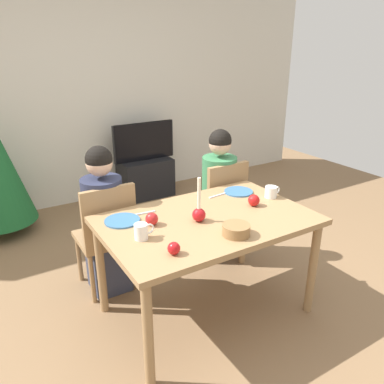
{
  "coord_description": "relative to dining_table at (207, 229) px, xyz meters",
  "views": [
    {
      "loc": [
        -1.29,
        -1.92,
        1.85
      ],
      "look_at": [
        0.0,
        0.2,
        0.87
      ],
      "focal_mm": 35.74,
      "sensor_mm": 36.0,
      "label": 1
    }
  ],
  "objects": [
    {
      "name": "candle_centerpiece",
      "position": [
        -0.07,
        -0.01,
        0.15
      ],
      "size": [
        0.09,
        0.09,
        0.3
      ],
      "color": "red",
      "rests_on": "dining_table"
    },
    {
      "name": "ground_plane",
      "position": [
        0.0,
        0.0,
        -0.67
      ],
      "size": [
        7.68,
        7.68,
        0.0
      ],
      "primitive_type": "plane",
      "color": "brown"
    },
    {
      "name": "mug_left",
      "position": [
        -0.49,
        -0.04,
        0.13
      ],
      "size": [
        0.13,
        0.08,
        0.1
      ],
      "color": "white",
      "rests_on": "dining_table"
    },
    {
      "name": "dining_table",
      "position": [
        0.0,
        0.0,
        0.0
      ],
      "size": [
        1.4,
        0.9,
        0.75
      ],
      "color": "#99754C",
      "rests_on": "ground"
    },
    {
      "name": "mug_right",
      "position": [
        0.61,
        0.06,
        0.13
      ],
      "size": [
        0.13,
        0.09,
        0.09
      ],
      "color": "white",
      "rests_on": "dining_table"
    },
    {
      "name": "apple_by_right_mug",
      "position": [
        -0.36,
        0.1,
        0.13
      ],
      "size": [
        0.08,
        0.08,
        0.08
      ],
      "primitive_type": "sphere",
      "color": "red",
      "rests_on": "dining_table"
    },
    {
      "name": "person_left_child",
      "position": [
        -0.5,
        0.64,
        -0.1
      ],
      "size": [
        0.3,
        0.3,
        1.17
      ],
      "color": "#33384C",
      "rests_on": "ground"
    },
    {
      "name": "back_wall",
      "position": [
        0.0,
        2.6,
        0.63
      ],
      "size": [
        6.4,
        0.1,
        2.6
      ],
      "primitive_type": "cube",
      "color": "beige",
      "rests_on": "ground"
    },
    {
      "name": "bowl_walnuts",
      "position": [
        0.02,
        -0.29,
        0.12
      ],
      "size": [
        0.17,
        0.17,
        0.07
      ],
      "primitive_type": "cylinder",
      "color": "olive",
      "rests_on": "dining_table"
    },
    {
      "name": "plate_right",
      "position": [
        0.47,
        0.26,
        0.09
      ],
      "size": [
        0.22,
        0.22,
        0.01
      ],
      "primitive_type": "cylinder",
      "color": "teal",
      "rests_on": "dining_table"
    },
    {
      "name": "fork_right",
      "position": [
        0.29,
        0.29,
        0.09
      ],
      "size": [
        0.18,
        0.03,
        0.01
      ],
      "primitive_type": "cube",
      "rotation": [
        0.0,
        0.0,
        0.1
      ],
      "color": "silver",
      "rests_on": "dining_table"
    },
    {
      "name": "fork_left",
      "position": [
        -0.34,
        0.29,
        0.09
      ],
      "size": [
        0.18,
        0.03,
        0.01
      ],
      "primitive_type": "cube",
      "rotation": [
        0.0,
        0.0,
        -0.1
      ],
      "color": "silver",
      "rests_on": "dining_table"
    },
    {
      "name": "tv",
      "position": [
        0.59,
        2.3,
        0.04
      ],
      "size": [
        0.79,
        0.05,
        0.46
      ],
      "color": "black",
      "rests_on": "tv_stand"
    },
    {
      "name": "person_right_child",
      "position": [
        0.55,
        0.64,
        -0.1
      ],
      "size": [
        0.3,
        0.3,
        1.17
      ],
      "color": "#33384C",
      "rests_on": "ground"
    },
    {
      "name": "apple_near_candle",
      "position": [
        0.4,
        -0.0,
        0.13
      ],
      "size": [
        0.08,
        0.08,
        0.08
      ],
      "primitive_type": "sphere",
      "color": "red",
      "rests_on": "dining_table"
    },
    {
      "name": "chair_right",
      "position": [
        0.55,
        0.61,
        -0.15
      ],
      "size": [
        0.4,
        0.4,
        0.9
      ],
      "color": "#99754C",
      "rests_on": "ground"
    },
    {
      "name": "chair_left",
      "position": [
        -0.5,
        0.61,
        -0.15
      ],
      "size": [
        0.4,
        0.4,
        0.9
      ],
      "color": "#99754C",
      "rests_on": "ground"
    },
    {
      "name": "plate_left",
      "position": [
        -0.51,
        0.25,
        0.09
      ],
      "size": [
        0.23,
        0.23,
        0.01
      ],
      "primitive_type": "cylinder",
      "color": "teal",
      "rests_on": "dining_table"
    },
    {
      "name": "tv_stand",
      "position": [
        0.59,
        2.3,
        -0.43
      ],
      "size": [
        0.64,
        0.4,
        0.48
      ],
      "primitive_type": "cube",
      "color": "black",
      "rests_on": "ground"
    },
    {
      "name": "apple_by_left_plate",
      "position": [
        -0.42,
        -0.29,
        0.12
      ],
      "size": [
        0.07,
        0.07,
        0.07
      ],
      "primitive_type": "sphere",
      "color": "red",
      "rests_on": "dining_table"
    }
  ]
}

